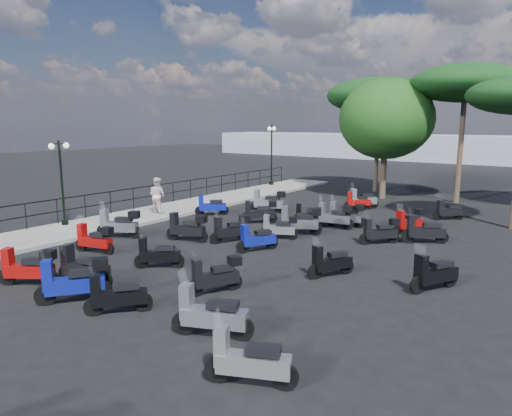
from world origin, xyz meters
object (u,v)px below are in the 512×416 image
Objects in this scene: lamp_post_2 at (272,151)px; scooter_17 at (358,202)px; scooter_20 at (215,276)px; scooter_28 at (424,231)px; scooter_9 at (259,212)px; scooter_13 at (158,255)px; scooter_12 at (83,268)px; pine_0 at (466,83)px; scooter_30 at (334,217)px; scooter_26 at (434,274)px; scooter_19 at (117,296)px; scooter_29 at (448,211)px; scooter_8 at (231,229)px; scooter_3 at (187,228)px; scooter_4 at (211,206)px; pine_2 at (380,96)px; scooter_6 at (28,268)px; scooter_1 at (94,240)px; lamp_post_1 at (61,177)px; scooter_15 at (279,228)px; scooter_21 at (330,262)px; scooter_11 at (362,200)px; broadleaf_tree at (386,119)px; scooter_16 at (300,221)px; scooter_2 at (119,224)px; scooter_5 at (268,202)px; pedestrian_far at (157,195)px; scooter_24 at (210,315)px; scooter_27 at (380,232)px; scooter_25 at (248,361)px; scooter_23 at (346,215)px; scooter_22 at (409,222)px; scooter_10 at (308,215)px; scooter_14 at (257,239)px; scooter_7 at (74,281)px.

scooter_17 is (8.55, -4.54, -2.12)m from lamp_post_2.
scooter_28 is at bearing -81.90° from scooter_20.
scooter_13 is at bearing 150.42° from scooter_9.
pine_0 is at bearing -28.84° from scooter_12.
scooter_26 is at bearing -143.54° from scooter_30.
scooter_29 is (3.62, 15.83, -0.02)m from scooter_19.
scooter_12 is at bearing -104.13° from pine_0.
scooter_26 is at bearing -159.78° from scooter_8.
scooter_17 is (2.57, 9.93, -0.11)m from scooter_3.
pine_2 is at bearing -60.46° from scooter_4.
scooter_8 is at bearing -45.19° from scooter_6.
scooter_30 is (-0.89, 8.74, 0.05)m from scooter_20.
scooter_9 reaches higher than scooter_17.
pine_0 is (7.70, 18.26, 6.09)m from scooter_1.
lamp_post_1 is 7.53m from scooter_6.
scooter_21 is (3.63, -2.78, -0.02)m from scooter_15.
scooter_11 is 5.76m from broadleaf_tree.
scooter_17 is 0.85× the size of scooter_20.
scooter_3 reaches higher than scooter_19.
scooter_16 reaches higher than scooter_3.
lamp_post_1 reaches higher than scooter_12.
scooter_2 is at bearing -6.50° from scooter_6.
scooter_2 is at bearing 145.38° from scooter_5.
scooter_21 is at bearing 156.08° from pedestrian_far.
scooter_20 is (2.85, -0.54, 0.04)m from scooter_13.
scooter_27 is at bearing -23.65° from scooter_24.
scooter_8 is at bearing 76.08° from scooter_27.
scooter_2 is at bearing 38.58° from scooter_25.
scooter_4 is 0.77× the size of scooter_23.
scooter_6 is 1.22× the size of scooter_17.
scooter_5 is (1.82, 7.68, 0.01)m from scooter_2.
scooter_20 is at bearing 138.41° from scooter_11.
scooter_11 is at bearing -52.02° from scooter_2.
scooter_19 is (0.78, -8.17, -0.02)m from scooter_15.
scooter_2 is at bearing -118.13° from pine_0.
scooter_22 is 10.75m from pine_0.
scooter_22 is 0.88× the size of scooter_24.
scooter_16 is at bearing -143.28° from scooter_4.
pedestrian_far reaches higher than scooter_21.
scooter_8 is 7.04m from scooter_19.
scooter_21 is at bearing 39.76° from scooter_26.
scooter_4 is 0.77× the size of scooter_30.
scooter_8 is (3.95, 2.11, -0.06)m from scooter_2.
scooter_1 is 9.19m from scooter_10.
scooter_9 is 7.08m from scooter_28.
scooter_14 is at bearing 104.71° from scooter_28.
scooter_14 is 3.47m from scooter_21.
scooter_3 reaches higher than scooter_15.
scooter_13 is 0.85× the size of scooter_28.
scooter_7 reaches higher than scooter_22.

